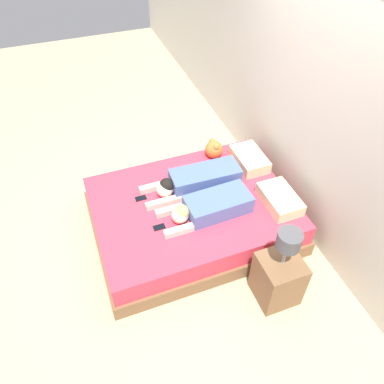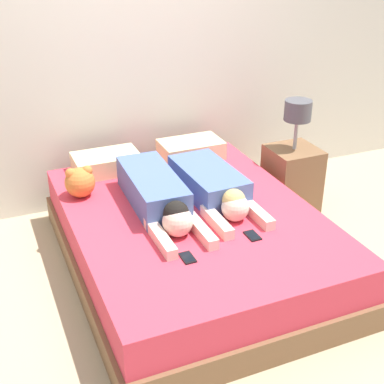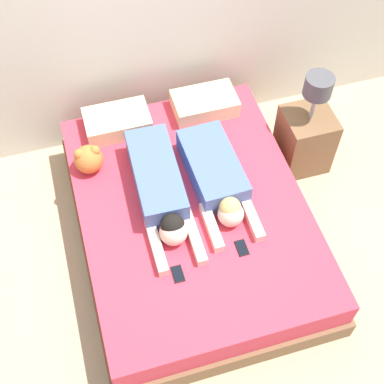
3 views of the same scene
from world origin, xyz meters
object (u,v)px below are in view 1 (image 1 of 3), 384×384
person_left (196,180)px  cell_phone_right (159,227)px  nightstand (279,276)px  person_right (209,207)px  cell_phone_left (141,198)px  bed (192,215)px  plush_toy (214,149)px  pillow_head_left (249,159)px  pillow_head_right (280,199)px

person_left → cell_phone_right: person_left is taller
person_left → nightstand: (1.30, 0.34, -0.22)m
person_left → cell_phone_right: bearing=-53.0°
person_right → cell_phone_left: bearing=-126.5°
bed → cell_phone_right: 0.55m
plush_toy → cell_phone_right: bearing=-48.2°
person_left → cell_phone_left: size_ratio=9.16×
plush_toy → nightstand: 1.76m
bed → nightstand: (1.10, 0.46, 0.11)m
pillow_head_left → cell_phone_right: 1.44m
bed → cell_phone_left: cell_phone_left is taller
person_left → plush_toy: (-0.44, 0.41, 0.01)m
cell_phone_right → pillow_head_right: bearing=84.1°
person_right → plush_toy: 0.95m
pillow_head_left → bed: bearing=-67.6°
pillow_head_left → person_right: 0.95m
person_right → nightstand: (0.89, 0.35, -0.21)m
bed → person_right: person_right is taller
nightstand → person_left: bearing=-165.3°
pillow_head_left → plush_toy: plush_toy is taller
cell_phone_right → plush_toy: bearing=131.8°
person_right → plush_toy: size_ratio=4.37×
pillow_head_left → person_left: person_left is taller
pillow_head_left → person_right: size_ratio=0.51×
pillow_head_right → nightstand: size_ratio=0.53×
nightstand → cell_phone_left: bearing=-144.2°
pillow_head_right → cell_phone_left: (-0.60, -1.38, -0.07)m
pillow_head_left → cell_phone_left: bearing=-85.2°
nightstand → cell_phone_right: bearing=-134.1°
bed → nightstand: bearing=22.8°
cell_phone_left → cell_phone_right: bearing=8.3°
cell_phone_right → plush_toy: 1.30m
bed → pillow_head_left: size_ratio=4.29×
person_right → pillow_head_right: bearing=79.3°
bed → pillow_head_right: 0.99m
cell_phone_left → plush_toy: bearing=110.9°
bed → cell_phone_left: size_ratio=17.77×
person_left → person_right: size_ratio=1.14×
person_right → plush_toy: bearing=154.3°
bed → person_right: (0.22, 0.11, 0.32)m
bed → plush_toy: 0.90m
pillow_head_left → cell_phone_right: pillow_head_left is taller
cell_phone_left → nightstand: bearing=35.8°
cell_phone_right → person_left: bearing=127.0°
cell_phone_left → person_left: bearing=86.0°
plush_toy → nightstand: nightstand is taller
bed → plush_toy: plush_toy is taller
cell_phone_left → bed: bearing=64.4°
pillow_head_right → cell_phone_right: bearing=-95.9°
cell_phone_left → cell_phone_right: 0.47m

